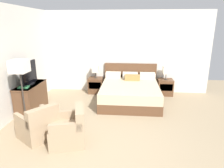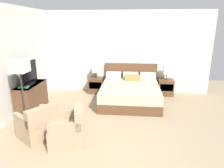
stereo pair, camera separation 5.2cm
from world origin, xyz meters
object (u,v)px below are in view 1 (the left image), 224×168
object	(u,v)px
table_lamp_left	(95,69)
tv	(29,73)
dresser	(31,98)
armchair_companion	(69,130)
armchair_by_window	(39,125)
floor_lamp	(20,70)
bed	(130,92)
nightstand_left	(96,85)
table_lamp_right	(166,70)
book_red_cover	(24,87)
nightstand_right	(165,87)

from	to	relation	value
table_lamp_left	tv	bearing A→B (deg)	-130.97
dresser	armchair_companion	world-z (taller)	dresser
table_lamp_left	armchair_by_window	size ratio (longest dim) A/B	0.48
floor_lamp	table_lamp_left	bearing A→B (deg)	63.22
bed	nightstand_left	xyz separation A→B (m)	(-1.22, 0.73, -0.03)
table_lamp_left	floor_lamp	world-z (taller)	floor_lamp
dresser	table_lamp_right	bearing A→B (deg)	24.11
armchair_companion	floor_lamp	xyz separation A→B (m)	(-1.28, 0.66, 1.07)
bed	book_red_cover	world-z (taller)	bed
floor_lamp	tv	bearing A→B (deg)	105.25
bed	table_lamp_left	distance (m)	1.53
table_lamp_left	dresser	world-z (taller)	table_lamp_left
bed	armchair_by_window	distance (m)	3.04
nightstand_right	dresser	bearing A→B (deg)	-155.91
bed	armchair_companion	size ratio (longest dim) A/B	2.46
tv	floor_lamp	distance (m)	0.88
nightstand_right	tv	size ratio (longest dim) A/B	0.72
dresser	floor_lamp	size ratio (longest dim) A/B	0.72
bed	dresser	bearing A→B (deg)	-159.31
tv	armchair_companion	world-z (taller)	tv
dresser	armchair_by_window	xyz separation A→B (m)	(0.80, -1.33, -0.12)
floor_lamp	armchair_companion	bearing A→B (deg)	-27.44
book_red_cover	floor_lamp	bearing A→B (deg)	-64.05
floor_lamp	table_lamp_right	bearing A→B (deg)	34.43
table_lamp_right	tv	bearing A→B (deg)	-156.21
table_lamp_right	book_red_cover	size ratio (longest dim) A/B	1.80
nightstand_left	book_red_cover	distance (m)	2.62
nightstand_left	book_red_cover	bearing A→B (deg)	-126.34
nightstand_right	armchair_by_window	xyz separation A→B (m)	(-3.14, -3.09, 0.01)
armchair_companion	nightstand_right	bearing A→B (deg)	52.76
tv	dresser	bearing A→B (deg)	-95.33
bed	floor_lamp	bearing A→B (deg)	-144.05
nightstand_right	armchair_companion	size ratio (longest dim) A/B	0.65
book_red_cover	table_lamp_right	bearing A→B (deg)	27.63
tv	armchair_companion	bearing A→B (deg)	-44.56
table_lamp_left	book_red_cover	size ratio (longest dim) A/B	1.80
tv	book_red_cover	world-z (taller)	tv
table_lamp_right	floor_lamp	xyz separation A→B (m)	(-3.72, -2.55, 0.48)
floor_lamp	armchair_by_window	bearing A→B (deg)	-43.15
nightstand_left	dresser	size ratio (longest dim) A/B	0.48
tv	armchair_by_window	bearing A→B (deg)	-59.46
nightstand_left	table_lamp_left	size ratio (longest dim) A/B	1.20
book_red_cover	nightstand_right	bearing A→B (deg)	27.61
dresser	armchair_by_window	distance (m)	1.55
armchair_by_window	armchair_companion	bearing A→B (deg)	-9.91
dresser	nightstand_right	bearing A→B (deg)	24.09
nightstand_right	armchair_companion	world-z (taller)	armchair_companion
tv	book_red_cover	size ratio (longest dim) A/B	3.01
dresser	floor_lamp	world-z (taller)	floor_lamp
tv	armchair_companion	distance (m)	2.25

